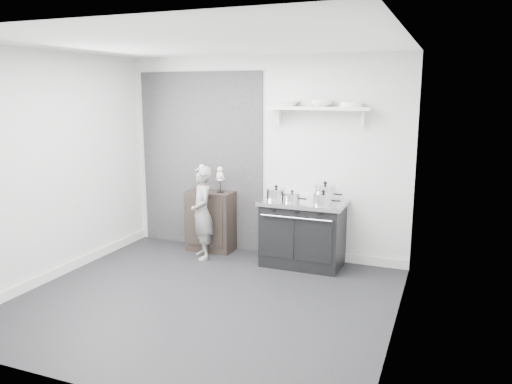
% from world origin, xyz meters
% --- Properties ---
extents(ground, '(4.00, 4.00, 0.00)m').
position_xyz_m(ground, '(0.00, 0.00, 0.00)').
color(ground, black).
rests_on(ground, ground).
extents(room_shell, '(4.02, 3.62, 2.71)m').
position_xyz_m(room_shell, '(-0.09, 0.15, 1.64)').
color(room_shell, silver).
rests_on(room_shell, ground).
extents(wall_shelf, '(1.30, 0.26, 0.24)m').
position_xyz_m(wall_shelf, '(0.80, 1.68, 2.01)').
color(wall_shelf, silver).
rests_on(wall_shelf, room_shell).
extents(stove, '(1.07, 0.67, 0.86)m').
position_xyz_m(stove, '(0.68, 1.48, 0.43)').
color(stove, black).
rests_on(stove, ground).
extents(side_cabinet, '(0.65, 0.38, 0.85)m').
position_xyz_m(side_cabinet, '(-0.71, 1.61, 0.43)').
color(side_cabinet, black).
rests_on(side_cabinet, ground).
extents(child, '(0.52, 0.55, 1.26)m').
position_xyz_m(child, '(-0.66, 1.24, 0.63)').
color(child, slate).
rests_on(child, ground).
extents(pot_front_left, '(0.33, 0.25, 0.19)m').
position_xyz_m(pot_front_left, '(0.33, 1.41, 0.93)').
color(pot_front_left, silver).
rests_on(pot_front_left, stove).
extents(pot_back_right, '(0.35, 0.27, 0.26)m').
position_xyz_m(pot_back_right, '(0.94, 1.56, 0.96)').
color(pot_back_right, silver).
rests_on(pot_back_right, stove).
extents(pot_front_right, '(0.34, 0.25, 0.19)m').
position_xyz_m(pot_front_right, '(0.98, 1.31, 0.93)').
color(pot_front_right, silver).
rests_on(pot_front_right, stove).
extents(pot_front_center, '(0.29, 0.20, 0.15)m').
position_xyz_m(pot_front_center, '(0.57, 1.35, 0.92)').
color(pot_front_center, silver).
rests_on(pot_front_center, stove).
extents(skeleton_full, '(0.12, 0.08, 0.44)m').
position_xyz_m(skeleton_full, '(-0.84, 1.61, 1.07)').
color(skeleton_full, beige).
rests_on(skeleton_full, side_cabinet).
extents(skeleton_torso, '(0.12, 0.07, 0.42)m').
position_xyz_m(skeleton_torso, '(-0.56, 1.61, 1.06)').
color(skeleton_torso, beige).
rests_on(skeleton_torso, side_cabinet).
extents(bowl_large, '(0.29, 0.29, 0.07)m').
position_xyz_m(bowl_large, '(0.39, 1.67, 2.08)').
color(bowl_large, white).
rests_on(bowl_large, wall_shelf).
extents(bowl_small, '(0.27, 0.27, 0.09)m').
position_xyz_m(bowl_small, '(0.84, 1.67, 2.08)').
color(bowl_small, white).
rests_on(bowl_small, wall_shelf).
extents(plate_stack, '(0.28, 0.28, 0.06)m').
position_xyz_m(plate_stack, '(1.21, 1.67, 2.07)').
color(plate_stack, white).
rests_on(plate_stack, wall_shelf).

